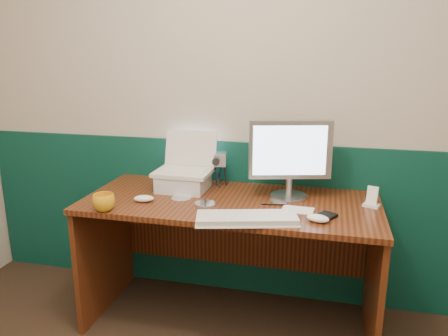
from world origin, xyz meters
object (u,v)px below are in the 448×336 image
(laptop, at_px, (183,152))
(camcorder, at_px, (220,172))
(monitor, at_px, (290,159))
(mug, at_px, (104,202))
(desk, at_px, (230,262))
(keyboard, at_px, (247,219))

(laptop, xyz_separation_m, camcorder, (0.19, 0.12, -0.14))
(camcorder, bearing_deg, laptop, -156.93)
(monitor, xyz_separation_m, mug, (-0.90, -0.42, -0.18))
(desk, distance_m, laptop, 0.69)
(mug, xyz_separation_m, camcorder, (0.47, 0.55, 0.04))
(laptop, distance_m, mug, 0.54)
(monitor, xyz_separation_m, camcorder, (-0.42, 0.12, -0.13))
(laptop, height_order, camcorder, laptop)
(monitor, relative_size, camcorder, 2.52)
(laptop, relative_size, mug, 2.85)
(keyboard, bearing_deg, mug, 166.99)
(desk, xyz_separation_m, camcorder, (-0.12, 0.24, 0.46))
(desk, height_order, camcorder, camcorder)
(monitor, distance_m, camcorder, 0.46)
(laptop, distance_m, keyboard, 0.64)
(monitor, bearing_deg, laptop, 165.19)
(camcorder, bearing_deg, mug, -140.71)
(desk, bearing_deg, camcorder, 115.94)
(laptop, xyz_separation_m, mug, (-0.28, -0.42, -0.18))
(laptop, relative_size, monitor, 0.72)
(keyboard, xyz_separation_m, camcorder, (-0.26, 0.52, 0.07))
(keyboard, xyz_separation_m, mug, (-0.74, -0.02, 0.03))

